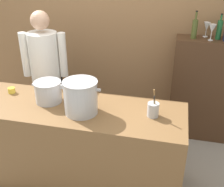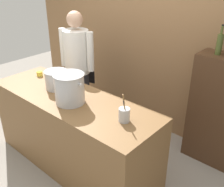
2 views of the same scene
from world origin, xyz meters
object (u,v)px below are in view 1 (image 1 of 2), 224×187
(butter_jar, at_px, (12,90))
(wine_bottle_green, at_px, (219,29))
(wine_glass_short, at_px, (207,27))
(wine_bottle_olive, at_px, (195,28))
(stockpot_large, at_px, (81,97))
(utensil_crock, at_px, (153,109))
(wine_glass_tall, at_px, (212,29))
(stockpot_small, at_px, (48,92))
(chef, at_px, (46,70))

(butter_jar, bearing_deg, wine_bottle_green, 27.09)
(wine_glass_short, bearing_deg, wine_bottle_green, -28.71)
(wine_bottle_olive, bearing_deg, stockpot_large, -127.91)
(utensil_crock, bearing_deg, wine_bottle_green, 63.26)
(wine_bottle_olive, bearing_deg, wine_bottle_green, 6.12)
(wine_bottle_olive, xyz_separation_m, wine_glass_tall, (0.19, -0.04, 0.01))
(stockpot_small, height_order, utensil_crock, utensil_crock)
(chef, relative_size, butter_jar, 22.35)
(chef, bearing_deg, butter_jar, 61.85)
(wine_bottle_olive, bearing_deg, utensil_crock, -105.64)
(chef, bearing_deg, wine_glass_tall, -177.90)
(wine_bottle_green, height_order, wine_glass_tall, wine_bottle_green)
(wine_bottle_green, xyz_separation_m, wine_glass_short, (-0.13, 0.07, 0.01))
(chef, relative_size, stockpot_large, 4.44)
(butter_jar, relative_size, wine_bottle_green, 0.26)
(stockpot_large, xyz_separation_m, wine_bottle_green, (1.24, 1.27, 0.38))
(stockpot_large, xyz_separation_m, butter_jar, (-0.84, 0.21, -0.13))
(stockpot_large, relative_size, utensil_crock, 1.35)
(chef, height_order, wine_glass_short, chef)
(stockpot_small, relative_size, wine_bottle_green, 1.13)
(stockpot_large, bearing_deg, wine_glass_short, 50.54)
(wine_bottle_olive, bearing_deg, butter_jar, -150.21)
(wine_glass_tall, bearing_deg, utensil_crock, -114.60)
(stockpot_small, height_order, wine_bottle_green, wine_bottle_green)
(utensil_crock, height_order, wine_bottle_olive, wine_bottle_olive)
(stockpot_large, bearing_deg, wine_glass_tall, 46.15)
(wine_bottle_olive, distance_m, wine_glass_tall, 0.19)
(wine_glass_short, bearing_deg, utensil_crock, -110.21)
(stockpot_small, xyz_separation_m, wine_glass_short, (1.49, 1.22, 0.43))
(stockpot_small, xyz_separation_m, wine_bottle_green, (1.62, 1.15, 0.43))
(chef, height_order, utensil_crock, chef)
(utensil_crock, relative_size, wine_bottle_green, 0.95)
(wine_glass_tall, bearing_deg, wine_bottle_green, 38.85)
(wine_bottle_olive, relative_size, wine_bottle_green, 1.09)
(chef, distance_m, butter_jar, 0.54)
(butter_jar, height_order, wine_bottle_green, wine_bottle_green)
(stockpot_small, xyz_separation_m, wine_bottle_olive, (1.35, 1.12, 0.43))
(wine_glass_tall, bearing_deg, wine_bottle_olive, 167.91)
(wine_bottle_green, bearing_deg, stockpot_large, -134.31)
(chef, bearing_deg, utensil_crock, 142.13)
(butter_jar, height_order, wine_glass_tall, wine_glass_tall)
(chef, relative_size, wine_glass_tall, 9.00)
(chef, bearing_deg, wine_bottle_green, -176.60)
(stockpot_large, distance_m, wine_glass_short, 1.78)
(butter_jar, xyz_separation_m, wine_bottle_olive, (1.81, 1.04, 0.51))
(stockpot_large, xyz_separation_m, wine_glass_tall, (1.16, 1.20, 0.39))
(wine_bottle_green, relative_size, wine_glass_tall, 1.58)
(chef, distance_m, utensil_crock, 1.48)
(chef, bearing_deg, wine_glass_short, -173.38)
(butter_jar, bearing_deg, wine_glass_short, 30.30)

